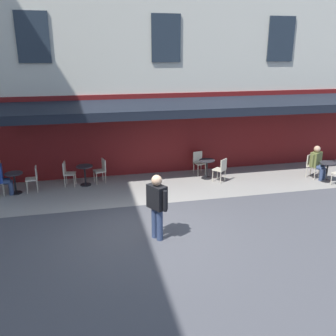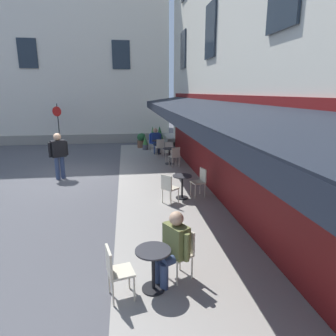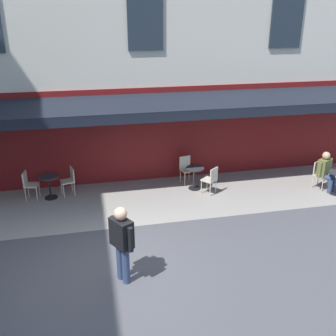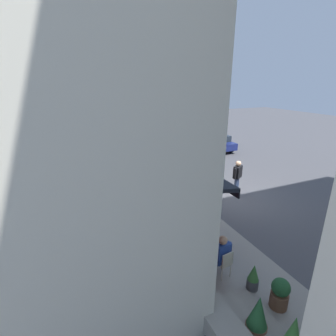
{
  "view_description": "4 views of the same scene",
  "coord_description": "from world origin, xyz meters",
  "px_view_note": "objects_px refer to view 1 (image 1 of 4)",
  "views": [
    {
      "loc": [
        1.38,
        8.89,
        4.76
      ],
      "look_at": [
        -1.24,
        -2.72,
        0.9
      ],
      "focal_mm": 38.75,
      "sensor_mm": 36.0,
      "label": 1
    },
    {
      "loc": [
        -11.79,
        -2.14,
        3.28
      ],
      "look_at": [
        -2.93,
        -3.39,
        0.98
      ],
      "focal_mm": 31.77,
      "sensor_mm": 36.0,
      "label": 2
    },
    {
      "loc": [
        0.28,
        7.48,
        5.46
      ],
      "look_at": [
        -1.89,
        -2.7,
        1.28
      ],
      "focal_mm": 41.6,
      "sensor_mm": 36.0,
      "label": 3
    },
    {
      "loc": [
        9.71,
        -7.74,
        5.63
      ],
      "look_at": [
        -2.36,
        -2.52,
        1.13
      ],
      "focal_mm": 27.57,
      "sensor_mm": 36.0,
      "label": 4
    }
  ],
  "objects_px": {
    "seated_companion_in_olive": "(317,161)",
    "walking_pedestrian_in_black": "(157,202)",
    "cafe_table_near_entrance": "(207,166)",
    "cafe_chair_cream_by_window": "(34,177)",
    "cafe_chair_cream_corner_right": "(221,168)",
    "cafe_table_mid_terrace": "(327,169)",
    "cafe_chair_cream_corner_left": "(101,169)",
    "cafe_chair_cream_facing_street": "(199,161)",
    "cafe_chair_cream_under_awning": "(67,172)",
    "cafe_table_far_end": "(85,173)",
    "cafe_table_streetside": "(15,180)",
    "cafe_chair_cream_kerbside": "(312,164)",
    "seated_patron_in_blue": "(1,175)"
  },
  "relations": [
    {
      "from": "cafe_table_far_end",
      "to": "seated_patron_in_blue",
      "type": "relative_size",
      "value": 0.56
    },
    {
      "from": "cafe_chair_cream_corner_right",
      "to": "seated_companion_in_olive",
      "type": "xyz_separation_m",
      "value": [
        -3.75,
        0.46,
        0.15
      ]
    },
    {
      "from": "cafe_chair_cream_under_awning",
      "to": "cafe_table_far_end",
      "type": "bearing_deg",
      "value": 172.58
    },
    {
      "from": "cafe_chair_cream_kerbside",
      "to": "seated_patron_in_blue",
      "type": "bearing_deg",
      "value": -3.35
    },
    {
      "from": "cafe_table_far_end",
      "to": "cafe_chair_cream_under_awning",
      "type": "bearing_deg",
      "value": -7.42
    },
    {
      "from": "cafe_table_near_entrance",
      "to": "cafe_chair_cream_by_window",
      "type": "xyz_separation_m",
      "value": [
        6.38,
        -0.03,
        0.06
      ]
    },
    {
      "from": "cafe_table_mid_terrace",
      "to": "cafe_table_near_entrance",
      "type": "bearing_deg",
      "value": -16.85
    },
    {
      "from": "cafe_table_mid_terrace",
      "to": "cafe_chair_cream_under_awning",
      "type": "relative_size",
      "value": 0.82
    },
    {
      "from": "cafe_table_mid_terrace",
      "to": "seated_patron_in_blue",
      "type": "relative_size",
      "value": 0.56
    },
    {
      "from": "cafe_table_mid_terrace",
      "to": "cafe_table_streetside",
      "type": "distance_m",
      "value": 11.43
    },
    {
      "from": "cafe_table_mid_terrace",
      "to": "cafe_chair_cream_kerbside",
      "type": "distance_m",
      "value": 0.63
    },
    {
      "from": "cafe_chair_cream_corner_right",
      "to": "walking_pedestrian_in_black",
      "type": "relative_size",
      "value": 0.51
    },
    {
      "from": "cafe_chair_cream_corner_right",
      "to": "cafe_chair_cream_facing_street",
      "type": "relative_size",
      "value": 1.0
    },
    {
      "from": "cafe_chair_cream_facing_street",
      "to": "cafe_chair_cream_under_awning",
      "type": "height_order",
      "value": "same"
    },
    {
      "from": "cafe_table_near_entrance",
      "to": "cafe_table_mid_terrace",
      "type": "distance_m",
      "value": 4.55
    },
    {
      "from": "seated_companion_in_olive",
      "to": "cafe_chair_cream_under_awning",
      "type": "bearing_deg",
      "value": -7.88
    },
    {
      "from": "cafe_chair_cream_kerbside",
      "to": "cafe_chair_cream_by_window",
      "type": "xyz_separation_m",
      "value": [
        10.43,
        -0.79,
        0.0
      ]
    },
    {
      "from": "cafe_chair_cream_corner_right",
      "to": "cafe_table_far_end",
      "type": "xyz_separation_m",
      "value": [
        5.02,
        -0.76,
        -0.06
      ]
    },
    {
      "from": "cafe_table_near_entrance",
      "to": "seated_patron_in_blue",
      "type": "bearing_deg",
      "value": 0.71
    },
    {
      "from": "cafe_chair_cream_by_window",
      "to": "cafe_chair_cream_corner_left",
      "type": "xyz_separation_m",
      "value": [
        -2.37,
        -0.4,
        0.0
      ]
    },
    {
      "from": "cafe_chair_cream_kerbside",
      "to": "seated_companion_in_olive",
      "type": "xyz_separation_m",
      "value": [
        -0.1,
        0.19,
        0.15
      ]
    },
    {
      "from": "cafe_chair_cream_kerbside",
      "to": "cafe_chair_cream_corner_left",
      "type": "xyz_separation_m",
      "value": [
        8.06,
        -1.19,
        0.0
      ]
    },
    {
      "from": "seated_companion_in_olive",
      "to": "cafe_chair_cream_corner_left",
      "type": "bearing_deg",
      "value": -9.59
    },
    {
      "from": "cafe_chair_cream_corner_right",
      "to": "cafe_table_mid_terrace",
      "type": "height_order",
      "value": "cafe_chair_cream_corner_right"
    },
    {
      "from": "seated_companion_in_olive",
      "to": "walking_pedestrian_in_black",
      "type": "relative_size",
      "value": 0.73
    },
    {
      "from": "cafe_chair_cream_by_window",
      "to": "cafe_chair_cream_kerbside",
      "type": "bearing_deg",
      "value": 175.65
    },
    {
      "from": "cafe_chair_cream_kerbside",
      "to": "cafe_table_streetside",
      "type": "distance_m",
      "value": 11.08
    },
    {
      "from": "cafe_chair_cream_by_window",
      "to": "seated_companion_in_olive",
      "type": "xyz_separation_m",
      "value": [
        -10.53,
        0.98,
        0.15
      ]
    },
    {
      "from": "cafe_table_near_entrance",
      "to": "walking_pedestrian_in_black",
      "type": "relative_size",
      "value": 0.42
    },
    {
      "from": "cafe_table_far_end",
      "to": "walking_pedestrian_in_black",
      "type": "xyz_separation_m",
      "value": [
        -1.82,
        4.53,
        0.55
      ]
    },
    {
      "from": "cafe_chair_cream_facing_street",
      "to": "cafe_chair_cream_corner_left",
      "type": "bearing_deg",
      "value": 2.8
    },
    {
      "from": "cafe_chair_cream_under_awning",
      "to": "seated_companion_in_olive",
      "type": "xyz_separation_m",
      "value": [
        -9.4,
        1.3,
        0.15
      ]
    },
    {
      "from": "cafe_table_near_entrance",
      "to": "walking_pedestrian_in_black",
      "type": "height_order",
      "value": "walking_pedestrian_in_black"
    },
    {
      "from": "cafe_chair_cream_facing_street",
      "to": "walking_pedestrian_in_black",
      "type": "bearing_deg",
      "value": 61.41
    },
    {
      "from": "cafe_chair_cream_facing_street",
      "to": "cafe_table_mid_terrace",
      "type": "height_order",
      "value": "cafe_chair_cream_facing_street"
    },
    {
      "from": "cafe_table_streetside",
      "to": "cafe_chair_cream_by_window",
      "type": "distance_m",
      "value": 0.63
    },
    {
      "from": "cafe_table_near_entrance",
      "to": "cafe_chair_cream_corner_left",
      "type": "xyz_separation_m",
      "value": [
        4.01,
        -0.43,
        0.06
      ]
    },
    {
      "from": "walking_pedestrian_in_black",
      "to": "seated_companion_in_olive",
      "type": "bearing_deg",
      "value": -154.53
    },
    {
      "from": "cafe_chair_cream_corner_right",
      "to": "cafe_table_streetside",
      "type": "bearing_deg",
      "value": -3.54
    },
    {
      "from": "cafe_chair_cream_by_window",
      "to": "walking_pedestrian_in_black",
      "type": "xyz_separation_m",
      "value": [
        -3.58,
        4.29,
        0.49
      ]
    },
    {
      "from": "cafe_table_mid_terrace",
      "to": "seated_patron_in_blue",
      "type": "xyz_separation_m",
      "value": [
        11.77,
        -1.23,
        0.22
      ]
    },
    {
      "from": "cafe_chair_cream_corner_left",
      "to": "cafe_table_mid_terrace",
      "type": "bearing_deg",
      "value": 168.22
    },
    {
      "from": "cafe_chair_cream_by_window",
      "to": "seated_patron_in_blue",
      "type": "relative_size",
      "value": 0.67
    },
    {
      "from": "cafe_chair_cream_corner_left",
      "to": "seated_patron_in_blue",
      "type": "xyz_separation_m",
      "value": [
        3.41,
        0.52,
        0.17
      ]
    },
    {
      "from": "cafe_table_mid_terrace",
      "to": "cafe_table_streetside",
      "type": "height_order",
      "value": "same"
    },
    {
      "from": "cafe_chair_cream_facing_street",
      "to": "cafe_chair_cream_by_window",
      "type": "relative_size",
      "value": 1.0
    },
    {
      "from": "cafe_chair_cream_facing_street",
      "to": "cafe_chair_cream_by_window",
      "type": "bearing_deg",
      "value": 5.38
    },
    {
      "from": "cafe_chair_cream_kerbside",
      "to": "cafe_chair_cream_facing_street",
      "type": "bearing_deg",
      "value": -18.24
    },
    {
      "from": "cafe_chair_cream_corner_right",
      "to": "seated_companion_in_olive",
      "type": "distance_m",
      "value": 3.78
    },
    {
      "from": "cafe_table_streetside",
      "to": "walking_pedestrian_in_black",
      "type": "xyz_separation_m",
      "value": [
        -4.21,
        4.23,
        0.55
      ]
    }
  ]
}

